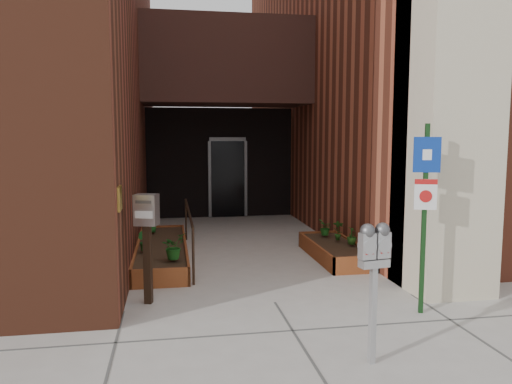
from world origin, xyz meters
name	(u,v)px	position (x,y,z in m)	size (l,w,h in m)	color
ground	(275,303)	(0.00, 0.00, 0.00)	(80.00, 80.00, 0.00)	#9E9991
architecture	(214,30)	(-0.18, 6.89, 4.98)	(20.00, 14.60, 10.00)	#5E2B1A
planter_left	(162,252)	(-1.55, 2.70, 0.13)	(0.90, 3.60, 0.30)	brown
planter_right	(335,251)	(1.60, 2.20, 0.13)	(0.80, 2.20, 0.30)	brown
handrail	(189,219)	(-1.05, 2.65, 0.75)	(0.04, 3.34, 0.90)	black
parking_meter	(374,256)	(0.58, -1.94, 1.10)	(0.33, 0.17, 1.42)	#ABACAE
sign_post	(425,198)	(1.76, -0.71, 1.48)	(0.32, 0.13, 2.41)	#123313
payment_dropbox	(147,225)	(-1.69, 0.27, 1.07)	(0.35, 0.29, 1.49)	black
shrub_left_a	(173,246)	(-1.34, 1.46, 0.51)	(0.37, 0.37, 0.41)	#1A5618
shrub_left_b	(143,241)	(-1.85, 2.13, 0.47)	(0.18, 0.18, 0.33)	#18561D
shrub_left_c	(152,224)	(-1.75, 3.76, 0.46)	(0.18, 0.18, 0.32)	#19591D
shrub_left_d	(147,227)	(-1.84, 3.41, 0.47)	(0.18, 0.18, 0.33)	#2B631C
shrub_right_a	(352,236)	(1.85, 2.01, 0.46)	(0.18, 0.18, 0.31)	#235017
shrub_right_b	(338,230)	(1.72, 2.39, 0.49)	(0.20, 0.20, 0.38)	#215518
shrub_right_c	(325,227)	(1.62, 2.84, 0.46)	(0.29, 0.29, 0.32)	#1C5F1B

